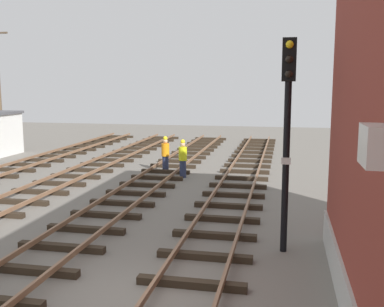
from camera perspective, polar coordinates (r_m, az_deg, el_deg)
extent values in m
plane|color=slate|center=(10.11, -6.46, -17.84)|extent=(80.00, 80.00, 0.00)
cube|color=#2D2319|center=(10.59, -0.09, -15.97)|extent=(2.50, 0.24, 0.18)
cube|color=#2D2319|center=(12.10, 1.55, -12.72)|extent=(2.50, 0.24, 0.18)
cube|color=#2D2319|center=(13.65, 2.80, -10.19)|extent=(2.50, 0.24, 0.18)
cube|color=#2D2319|center=(15.22, 3.77, -8.18)|extent=(2.50, 0.24, 0.18)
cube|color=#2D2319|center=(16.82, 4.56, -6.54)|extent=(2.50, 0.24, 0.18)
cube|color=#2D2319|center=(18.43, 5.20, -5.19)|extent=(2.50, 0.24, 0.18)
cube|color=#2D2319|center=(20.05, 5.74, -4.06)|extent=(2.50, 0.24, 0.18)
cube|color=#2D2319|center=(21.67, 6.19, -3.09)|extent=(2.50, 0.24, 0.18)
cube|color=#2D2319|center=(23.31, 6.59, -2.26)|extent=(2.50, 0.24, 0.18)
cube|color=#2D2319|center=(24.95, 6.93, -1.54)|extent=(2.50, 0.24, 0.18)
cube|color=#2D2319|center=(26.59, 7.22, -0.91)|extent=(2.50, 0.24, 0.18)
cube|color=#2D2319|center=(28.24, 7.49, -0.35)|extent=(2.50, 0.24, 0.18)
cube|color=#2D2319|center=(29.89, 7.72, 0.14)|extent=(2.50, 0.24, 0.18)
cube|color=#2D2319|center=(31.54, 7.93, 0.59)|extent=(2.50, 0.24, 0.18)
cube|color=#2D2319|center=(33.19, 8.12, 0.99)|extent=(2.50, 0.24, 0.18)
cube|color=#2D2319|center=(34.85, 8.29, 1.35)|extent=(2.50, 0.24, 0.18)
cube|color=#2D2319|center=(36.51, 8.44, 1.68)|extent=(2.50, 0.24, 0.18)
cube|color=brown|center=(9.95, -5.35, -16.69)|extent=(0.08, 56.88, 0.14)
cube|color=brown|center=(9.66, 3.25, -17.47)|extent=(0.08, 56.88, 0.14)
cube|color=#2D2319|center=(11.92, -19.59, -13.58)|extent=(2.50, 0.24, 0.18)
cube|color=#2D2319|center=(13.20, -16.00, -11.20)|extent=(2.50, 0.24, 0.18)
cube|color=#2D2319|center=(14.54, -13.09, -9.22)|extent=(2.50, 0.24, 0.18)
cube|color=#2D2319|center=(15.92, -10.71, -7.56)|extent=(2.50, 0.24, 0.18)
cube|color=#2D2319|center=(17.33, -8.73, -6.15)|extent=(2.50, 0.24, 0.18)
cube|color=#2D2319|center=(18.78, -7.06, -4.96)|extent=(2.50, 0.24, 0.18)
cube|color=#2D2319|center=(20.24, -5.63, -3.93)|extent=(2.50, 0.24, 0.18)
cube|color=#2D2319|center=(21.72, -4.40, -3.04)|extent=(2.50, 0.24, 0.18)
cube|color=#2D2319|center=(23.21, -3.33, -2.27)|extent=(2.50, 0.24, 0.18)
cube|color=#2D2319|center=(24.71, -2.39, -1.58)|extent=(2.50, 0.24, 0.18)
cube|color=#2D2319|center=(26.23, -1.56, -0.98)|extent=(2.50, 0.24, 0.18)
cube|color=#2D2319|center=(27.75, -0.82, -0.44)|extent=(2.50, 0.24, 0.18)
cube|color=#2D2319|center=(29.27, -0.15, 0.04)|extent=(2.50, 0.24, 0.18)
cube|color=#2D2319|center=(30.80, 0.44, 0.48)|extent=(2.50, 0.24, 0.18)
cube|color=#2D2319|center=(32.34, 0.99, 0.87)|extent=(2.50, 0.24, 0.18)
cube|color=#2D2319|center=(33.88, 1.48, 1.23)|extent=(2.50, 0.24, 0.18)
cube|color=#2D2319|center=(35.43, 1.93, 1.56)|extent=(2.50, 0.24, 0.18)
cube|color=#2D2319|center=(36.97, 2.34, 1.86)|extent=(2.50, 0.24, 0.18)
cube|color=brown|center=(10.89, -18.49, -14.79)|extent=(0.08, 56.88, 0.14)
cube|color=#2D2319|center=(18.54, -20.96, -5.66)|extent=(2.50, 0.24, 0.18)
cube|color=#2D2319|center=(19.88, -18.45, -4.58)|extent=(2.50, 0.24, 0.18)
cube|color=#2D2319|center=(21.27, -16.27, -3.63)|extent=(2.50, 0.24, 0.18)
cube|color=#2D2319|center=(22.68, -14.36, -2.79)|extent=(2.50, 0.24, 0.18)
cube|color=#2D2319|center=(24.12, -12.68, -2.05)|extent=(2.50, 0.24, 0.18)
cube|color=#2D2319|center=(25.59, -11.20, -1.39)|extent=(2.50, 0.24, 0.18)
cube|color=#2D2319|center=(27.07, -9.87, -0.80)|extent=(2.50, 0.24, 0.18)
cube|color=#2D2319|center=(28.57, -8.69, -0.27)|extent=(2.50, 0.24, 0.18)
cube|color=#2D2319|center=(30.08, -7.62, 0.20)|extent=(2.50, 0.24, 0.18)
cube|color=#2D2319|center=(31.60, -6.65, 0.63)|extent=(2.50, 0.24, 0.18)
cube|color=#2D2319|center=(33.13, -5.78, 1.02)|extent=(2.50, 0.24, 0.18)
cube|color=#2D2319|center=(34.68, -4.98, 1.37)|extent=(2.50, 0.24, 0.18)
cube|color=#2D2319|center=(36.22, -4.25, 1.70)|extent=(2.50, 0.24, 0.18)
cube|color=#2D2319|center=(37.78, -3.58, 1.99)|extent=(2.50, 0.24, 0.18)
cube|color=#2D2319|center=(25.40, -21.48, -1.91)|extent=(2.50, 0.24, 0.18)
cube|color=#2D2319|center=(26.68, -19.69, -1.33)|extent=(2.50, 0.24, 0.18)
cube|color=#2D2319|center=(27.98, -18.07, -0.80)|extent=(2.50, 0.24, 0.18)
cube|color=#2D2319|center=(29.31, -16.59, -0.31)|extent=(2.50, 0.24, 0.18)
cube|color=#2D2319|center=(30.65, -15.24, 0.13)|extent=(2.50, 0.24, 0.18)
cube|color=#2D2319|center=(32.02, -14.01, 0.53)|extent=(2.50, 0.24, 0.18)
cube|color=#2D2319|center=(33.40, -12.88, 0.90)|extent=(2.50, 0.24, 0.18)
cube|color=#2D2319|center=(34.79, -11.84, 1.24)|extent=(2.50, 0.24, 0.18)
cube|color=#2D2319|center=(36.19, -10.87, 1.56)|extent=(2.50, 0.24, 0.18)
cube|color=#2D2319|center=(37.61, -9.98, 1.85)|extent=(2.50, 0.24, 0.18)
cube|color=#2D2319|center=(39.03, -9.16, 2.11)|extent=(2.50, 0.24, 0.18)
cylinder|color=black|center=(12.33, 11.64, -1.87)|extent=(0.18, 0.18, 4.57)
cube|color=black|center=(12.14, 12.06, 11.40)|extent=(0.36, 0.24, 1.10)
sphere|color=yellow|center=(11.99, 12.12, 13.19)|extent=(0.20, 0.20, 0.20)
sphere|color=black|center=(11.96, 12.06, 11.44)|extent=(0.20, 0.20, 0.20)
sphere|color=black|center=(11.95, 12.01, 9.68)|extent=(0.20, 0.20, 0.20)
cube|color=white|center=(12.15, 11.67, -0.93)|extent=(0.24, 0.03, 0.18)
cube|color=silver|center=(5.22, 22.90, 0.89)|extent=(0.44, 0.60, 0.44)
cylinder|color=#262D4C|center=(22.06, -1.15, -1.95)|extent=(0.32, 0.32, 0.85)
cylinder|color=yellow|center=(21.94, -1.16, -0.02)|extent=(0.40, 0.40, 0.65)
sphere|color=tan|center=(21.87, -1.16, 1.13)|extent=(0.24, 0.24, 0.24)
sphere|color=yellow|center=(21.86, -1.16, 1.49)|extent=(0.22, 0.22, 0.22)
cylinder|color=#262D4C|center=(23.40, -3.33, -1.34)|extent=(0.32, 0.32, 0.85)
cylinder|color=orange|center=(23.28, -3.35, 0.47)|extent=(0.40, 0.40, 0.65)
sphere|color=tan|center=(23.22, -3.36, 1.56)|extent=(0.24, 0.24, 0.24)
sphere|color=yellow|center=(23.20, -3.36, 1.90)|extent=(0.22, 0.22, 0.22)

